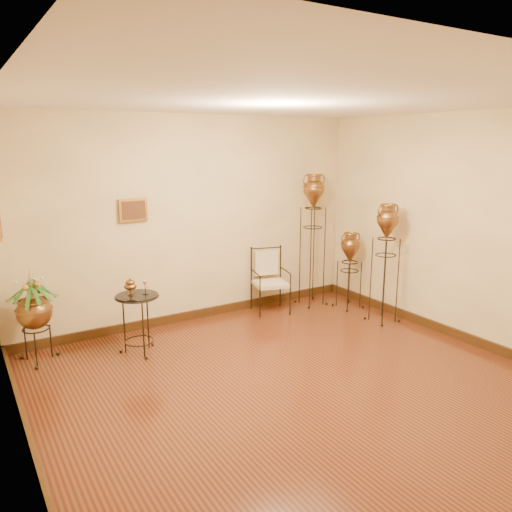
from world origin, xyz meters
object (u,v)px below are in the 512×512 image
armchair (271,281)px  planter_urn (34,308)px  amphora_mid (385,262)px  side_table (138,323)px  amphora_tall (313,238)px

armchair → planter_urn: bearing=-165.1°
amphora_mid → armchair: (-1.13, 1.12, -0.37)m
side_table → amphora_mid: bearing=-12.5°
planter_urn → side_table: size_ratio=1.26×
amphora_tall → side_table: amphora_tall is taller
amphora_tall → side_table: 2.96m
amphora_tall → amphora_mid: amphora_tall is taller
amphora_mid → side_table: size_ratio=1.84×
amphora_tall → planter_urn: size_ratio=1.77×
amphora_tall → armchair: 0.93m
armchair → side_table: (-2.12, -0.40, -0.10)m
planter_urn → side_table: bearing=-19.4°
amphora_mid → side_table: amphora_mid is taller
planter_urn → amphora_tall: bearing=0.5°
amphora_tall → planter_urn: amphora_tall is taller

